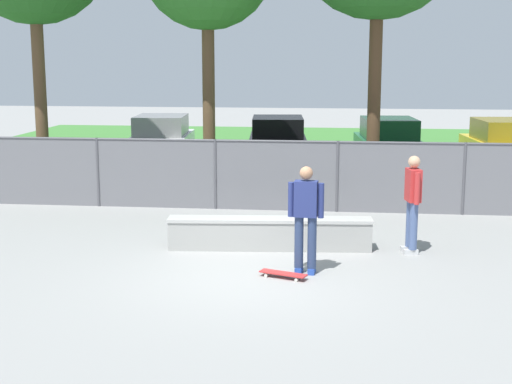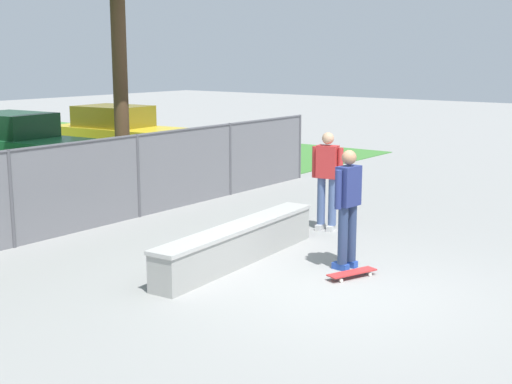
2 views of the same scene
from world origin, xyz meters
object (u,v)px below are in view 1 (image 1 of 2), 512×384
(concrete_ledge, at_px, (270,233))
(skateboard, at_px, (283,274))
(car_black, at_px, (278,143))
(car_yellow, at_px, (504,146))
(car_green, at_px, (389,144))
(bystander, at_px, (413,200))
(car_white, at_px, (161,141))
(skateboarder, at_px, (306,215))

(concrete_ledge, relative_size, skateboard, 4.72)
(car_black, bearing_deg, car_yellow, -1.19)
(car_green, height_order, bystander, bystander)
(skateboard, distance_m, car_green, 12.13)
(car_white, bearing_deg, car_black, -2.79)
(skateboarder, bearing_deg, car_black, 97.11)
(skateboarder, height_order, car_white, skateboarder)
(car_yellow, relative_size, bystander, 2.39)
(concrete_ledge, relative_size, bystander, 2.12)
(skateboarder, xyz_separation_m, car_white, (-5.34, 11.79, -0.17))
(concrete_ledge, xyz_separation_m, car_green, (2.83, 10.05, 0.53))
(concrete_ledge, xyz_separation_m, skateboarder, (0.74, -1.51, 0.70))
(car_yellow, distance_m, bystander, 10.61)
(car_white, relative_size, bystander, 2.39)
(car_green, bearing_deg, car_yellow, -1.71)
(car_black, xyz_separation_m, car_green, (3.54, -0.04, 0.00))
(car_white, bearing_deg, skateboarder, -65.63)
(concrete_ledge, xyz_separation_m, car_black, (-0.71, 10.09, 0.53))
(skateboard, bearing_deg, car_white, 112.45)
(skateboard, height_order, car_black, car_black)
(car_green, bearing_deg, car_black, 179.34)
(skateboarder, relative_size, car_green, 0.42)
(concrete_ledge, xyz_separation_m, skateboard, (0.39, -1.81, -0.23))
(bystander, bearing_deg, car_black, 108.29)
(car_yellow, bearing_deg, skateboarder, -116.13)
(car_green, relative_size, bystander, 2.39)
(skateboard, xyz_separation_m, car_green, (2.44, 11.86, 0.77))
(skateboard, height_order, car_yellow, car_yellow)
(concrete_ledge, relative_size, car_yellow, 0.89)
(skateboarder, bearing_deg, skateboard, -139.44)
(car_yellow, height_order, bystander, bystander)
(car_black, relative_size, bystander, 2.39)
(skateboard, bearing_deg, car_green, 78.37)
(concrete_ledge, bearing_deg, car_black, 94.00)
(car_black, xyz_separation_m, car_yellow, (7.07, -0.15, 0.00))
(skateboarder, bearing_deg, bystander, 39.00)
(skateboarder, height_order, car_green, skateboarder)
(skateboard, height_order, bystander, bystander)
(skateboarder, distance_m, car_black, 11.69)
(skateboard, distance_m, car_yellow, 13.20)
(car_white, bearing_deg, car_yellow, -1.76)
(concrete_ledge, relative_size, skateboarder, 2.12)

